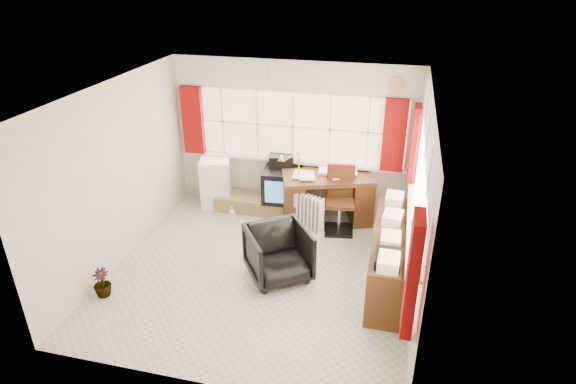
{
  "coord_description": "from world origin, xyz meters",
  "views": [
    {
      "loc": [
        1.66,
        -5.24,
        3.9
      ],
      "look_at": [
        0.26,
        0.55,
        0.99
      ],
      "focal_mm": 30.0,
      "sensor_mm": 36.0,
      "label": 1
    }
  ],
  "objects_px": {
    "desk_lamp": "(299,160)",
    "task_chair": "(340,196)",
    "desk": "(327,196)",
    "tv_bench": "(258,203)",
    "mini_fridge": "(216,182)",
    "crt_tv": "(282,185)",
    "radiator": "(310,219)",
    "credenza": "(391,256)",
    "office_chair": "(278,254)"
  },
  "relations": [
    {
      "from": "task_chair",
      "to": "credenza",
      "type": "distance_m",
      "value": 1.52
    },
    {
      "from": "radiator",
      "to": "tv_bench",
      "type": "xyz_separation_m",
      "value": [
        -1.02,
        0.6,
        -0.15
      ]
    },
    {
      "from": "credenza",
      "to": "tv_bench",
      "type": "xyz_separation_m",
      "value": [
        -2.28,
        1.52,
        -0.27
      ]
    },
    {
      "from": "credenza",
      "to": "tv_bench",
      "type": "relative_size",
      "value": 1.43
    },
    {
      "from": "crt_tv",
      "to": "office_chair",
      "type": "bearing_deg",
      "value": -77.28
    },
    {
      "from": "desk",
      "to": "task_chair",
      "type": "bearing_deg",
      "value": -37.79
    },
    {
      "from": "desk",
      "to": "task_chair",
      "type": "relative_size",
      "value": 1.49
    },
    {
      "from": "tv_bench",
      "to": "mini_fridge",
      "type": "distance_m",
      "value": 0.81
    },
    {
      "from": "desk",
      "to": "desk_lamp",
      "type": "relative_size",
      "value": 3.58
    },
    {
      "from": "office_chair",
      "to": "mini_fridge",
      "type": "relative_size",
      "value": 0.94
    },
    {
      "from": "radiator",
      "to": "tv_bench",
      "type": "bearing_deg",
      "value": 149.35
    },
    {
      "from": "desk_lamp",
      "to": "office_chair",
      "type": "relative_size",
      "value": 0.55
    },
    {
      "from": "desk",
      "to": "task_chair",
      "type": "xyz_separation_m",
      "value": [
        0.23,
        -0.18,
        0.1
      ]
    },
    {
      "from": "desk",
      "to": "tv_bench",
      "type": "height_order",
      "value": "desk"
    },
    {
      "from": "credenza",
      "to": "mini_fridge",
      "type": "relative_size",
      "value": 2.37
    },
    {
      "from": "crt_tv",
      "to": "task_chair",
      "type": "bearing_deg",
      "value": -14.5
    },
    {
      "from": "credenza",
      "to": "tv_bench",
      "type": "bearing_deg",
      "value": 146.3
    },
    {
      "from": "task_chair",
      "to": "credenza",
      "type": "relative_size",
      "value": 0.53
    },
    {
      "from": "desk_lamp",
      "to": "tv_bench",
      "type": "distance_m",
      "value": 1.29
    },
    {
      "from": "desk",
      "to": "crt_tv",
      "type": "xyz_separation_m",
      "value": [
        -0.77,
        0.08,
        0.07
      ]
    },
    {
      "from": "desk",
      "to": "tv_bench",
      "type": "xyz_separation_m",
      "value": [
        -1.2,
        0.1,
        -0.33
      ]
    },
    {
      "from": "desk",
      "to": "desk_lamp",
      "type": "distance_m",
      "value": 0.81
    },
    {
      "from": "desk",
      "to": "radiator",
      "type": "height_order",
      "value": "desk"
    },
    {
      "from": "desk_lamp",
      "to": "mini_fridge",
      "type": "height_order",
      "value": "desk_lamp"
    },
    {
      "from": "tv_bench",
      "to": "desk",
      "type": "bearing_deg",
      "value": -4.8
    },
    {
      "from": "desk",
      "to": "tv_bench",
      "type": "relative_size",
      "value": 1.11
    },
    {
      "from": "crt_tv",
      "to": "mini_fridge",
      "type": "relative_size",
      "value": 0.75
    },
    {
      "from": "task_chair",
      "to": "crt_tv",
      "type": "distance_m",
      "value": 1.03
    },
    {
      "from": "task_chair",
      "to": "mini_fridge",
      "type": "xyz_separation_m",
      "value": [
        -2.18,
        0.31,
        -0.14
      ]
    },
    {
      "from": "credenza",
      "to": "crt_tv",
      "type": "bearing_deg",
      "value": 140.97
    },
    {
      "from": "task_chair",
      "to": "desk_lamp",
      "type": "bearing_deg",
      "value": -179.28
    },
    {
      "from": "crt_tv",
      "to": "credenza",
      "type": "bearing_deg",
      "value": -39.03
    },
    {
      "from": "desk_lamp",
      "to": "crt_tv",
      "type": "distance_m",
      "value": 0.74
    },
    {
      "from": "tv_bench",
      "to": "mini_fridge",
      "type": "bearing_deg",
      "value": 177.67
    },
    {
      "from": "desk",
      "to": "tv_bench",
      "type": "distance_m",
      "value": 1.25
    },
    {
      "from": "radiator",
      "to": "crt_tv",
      "type": "bearing_deg",
      "value": 135.29
    },
    {
      "from": "task_chair",
      "to": "desk",
      "type": "bearing_deg",
      "value": 142.21
    },
    {
      "from": "desk",
      "to": "mini_fridge",
      "type": "height_order",
      "value": "desk"
    },
    {
      "from": "desk_lamp",
      "to": "task_chair",
      "type": "bearing_deg",
      "value": 0.72
    },
    {
      "from": "mini_fridge",
      "to": "radiator",
      "type": "bearing_deg",
      "value": -19.68
    },
    {
      "from": "crt_tv",
      "to": "mini_fridge",
      "type": "distance_m",
      "value": 1.19
    },
    {
      "from": "desk",
      "to": "credenza",
      "type": "distance_m",
      "value": 1.79
    },
    {
      "from": "credenza",
      "to": "mini_fridge",
      "type": "bearing_deg",
      "value": 152.91
    },
    {
      "from": "office_chair",
      "to": "radiator",
      "type": "bearing_deg",
      "value": 45.99
    },
    {
      "from": "desk",
      "to": "mini_fridge",
      "type": "xyz_separation_m",
      "value": [
        -1.95,
        0.13,
        -0.03
      ]
    },
    {
      "from": "radiator",
      "to": "tv_bench",
      "type": "relative_size",
      "value": 0.48
    },
    {
      "from": "office_chair",
      "to": "radiator",
      "type": "xyz_separation_m",
      "value": [
        0.2,
        1.16,
        -0.09
      ]
    },
    {
      "from": "task_chair",
      "to": "tv_bench",
      "type": "distance_m",
      "value": 1.52
    },
    {
      "from": "tv_bench",
      "to": "radiator",
      "type": "bearing_deg",
      "value": -30.65
    },
    {
      "from": "task_chair",
      "to": "crt_tv",
      "type": "height_order",
      "value": "task_chair"
    }
  ]
}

